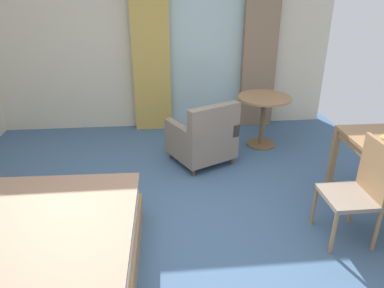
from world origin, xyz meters
TOP-DOWN VIEW (x-y plane):
  - ground at (0.00, 0.00)m, footprint 5.67×6.42m
  - wall_back at (0.00, 2.95)m, footprint 5.27×0.12m
  - balcony_glass_door at (0.68, 2.87)m, footprint 1.22×0.02m
  - curtain_panel_left at (-0.15, 2.77)m, footprint 0.57×0.10m
  - curtain_panel_right at (1.51, 2.77)m, footprint 0.53×0.10m
  - desk_chair at (1.67, -0.14)m, footprint 0.44×0.46m
  - armchair_by_window at (0.48, 1.48)m, footprint 0.93×0.93m
  - round_cafe_table at (1.39, 1.96)m, footprint 0.74×0.74m

SIDE VIEW (x-z plane):
  - ground at x=0.00m, z-range -0.10..0.00m
  - armchair_by_window at x=0.48m, z-range -0.08..0.77m
  - desk_chair at x=1.67m, z-range 0.05..1.01m
  - round_cafe_table at x=1.39m, z-range 0.18..0.91m
  - balcony_glass_door at x=0.68m, z-range 0.00..2.51m
  - curtain_panel_left at x=-0.15m, z-range 0.00..2.55m
  - curtain_panel_right at x=1.51m, z-range 0.00..2.55m
  - wall_back at x=0.00m, z-range 0.00..2.86m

